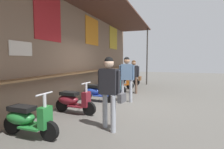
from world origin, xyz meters
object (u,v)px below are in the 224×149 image
object	(u,v)px
scooter_green	(27,119)
scooter_teal	(111,86)
scooter_maroon	(73,101)
shopper_passing	(110,86)
scooter_blue	(96,92)
shopper_with_handbag	(134,73)
scooter_orange	(120,82)
scooter_black	(128,79)
shopper_browsing	(127,74)

from	to	relation	value
scooter_green	scooter_teal	size ratio (longest dim) A/B	1.00
scooter_teal	scooter_maroon	bearing A→B (deg)	-86.81
scooter_maroon	scooter_teal	bearing A→B (deg)	93.44
scooter_maroon	shopper_passing	xyz separation A→B (m)	(-0.83, -1.52, 0.65)
scooter_blue	shopper_with_handbag	bearing A→B (deg)	67.72
shopper_with_handbag	shopper_passing	xyz separation A→B (m)	(-4.68, -0.49, 0.06)
scooter_maroon	scooter_teal	size ratio (longest dim) A/B	1.00
scooter_orange	shopper_with_handbag	size ratio (longest dim) A/B	0.86
scooter_teal	scooter_orange	bearing A→B (deg)	93.19
scooter_green	scooter_blue	xyz separation A→B (m)	(3.44, -0.00, 0.00)
scooter_maroon	scooter_black	distance (m)	6.65
scooter_teal	shopper_with_handbag	distance (m)	1.30
scooter_green	scooter_black	size ratio (longest dim) A/B	1.00
scooter_orange	scooter_green	bearing A→B (deg)	-88.82
scooter_maroon	scooter_orange	distance (m)	4.92
scooter_maroon	scooter_black	bearing A→B (deg)	93.44
scooter_green	shopper_with_handbag	xyz separation A→B (m)	(5.63, -1.03, 0.59)
scooter_teal	shopper_browsing	world-z (taller)	shopper_browsing
scooter_teal	shopper_with_handbag	xyz separation A→B (m)	(0.51, -1.03, 0.59)
scooter_orange	shopper_with_handbag	world-z (taller)	shopper_with_handbag
scooter_orange	scooter_maroon	bearing A→B (deg)	-88.82
shopper_browsing	shopper_passing	bearing A→B (deg)	171.35
scooter_orange	shopper_browsing	size ratio (longest dim) A/B	0.80
scooter_black	scooter_orange	bearing A→B (deg)	-89.52
shopper_browsing	scooter_maroon	bearing A→B (deg)	133.80
shopper_passing	scooter_teal	bearing A→B (deg)	28.43
scooter_blue	scooter_teal	size ratio (longest dim) A/B	1.00
scooter_green	scooter_teal	distance (m)	5.11
scooter_black	scooter_teal	bearing A→B (deg)	-89.52
scooter_blue	shopper_with_handbag	size ratio (longest dim) A/B	0.86
scooter_orange	scooter_black	bearing A→B (deg)	91.18
scooter_green	shopper_browsing	world-z (taller)	shopper_browsing
scooter_orange	shopper_with_handbag	xyz separation A→B (m)	(-1.07, -1.03, 0.59)
scooter_orange	scooter_black	size ratio (longest dim) A/B	1.00
scooter_black	shopper_with_handbag	size ratio (longest dim) A/B	0.86
scooter_orange	shopper_browsing	bearing A→B (deg)	-67.18
scooter_teal	shopper_browsing	bearing A→B (deg)	-46.11
shopper_passing	scooter_blue	bearing A→B (deg)	39.69
scooter_blue	scooter_teal	distance (m)	1.67
scooter_black	shopper_passing	bearing A→B (deg)	-78.06
scooter_green	shopper_passing	size ratio (longest dim) A/B	0.82
scooter_blue	shopper_passing	bearing A→B (deg)	-55.76
scooter_maroon	scooter_orange	bearing A→B (deg)	93.44
scooter_orange	shopper_passing	xyz separation A→B (m)	(-5.75, -1.52, 0.65)
shopper_with_handbag	shopper_passing	distance (m)	4.71
scooter_teal	scooter_blue	bearing A→B (deg)	-86.81
scooter_maroon	shopper_browsing	size ratio (longest dim) A/B	0.80
scooter_black	shopper_browsing	bearing A→B (deg)	-75.50
shopper_browsing	scooter_green	bearing A→B (deg)	146.99
shopper_with_handbag	shopper_browsing	world-z (taller)	shopper_browsing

